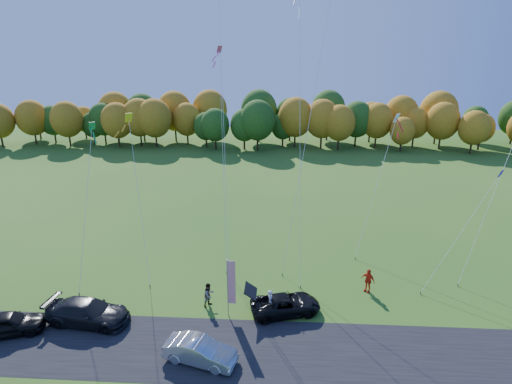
# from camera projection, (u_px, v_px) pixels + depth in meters

# --- Properties ---
(ground) EXTENTS (160.00, 160.00, 0.00)m
(ground) POSITION_uv_depth(u_px,v_px,m) (251.00, 311.00, 28.50)
(ground) COLOR #285817
(asphalt_strip) EXTENTS (90.00, 6.00, 0.01)m
(asphalt_strip) POSITION_uv_depth(u_px,v_px,m) (247.00, 350.00, 24.72)
(asphalt_strip) COLOR black
(asphalt_strip) RESTS_ON ground
(tree_line) EXTENTS (116.00, 12.00, 10.00)m
(tree_line) POSITION_uv_depth(u_px,v_px,m) (270.00, 148.00, 80.55)
(tree_line) COLOR #1E4711
(tree_line) RESTS_ON ground
(black_suv) EXTENTS (5.35, 3.51, 1.37)m
(black_suv) POSITION_uv_depth(u_px,v_px,m) (285.00, 304.00, 28.15)
(black_suv) COLOR black
(black_suv) RESTS_ON ground
(silver_sedan) EXTENTS (4.66, 2.63, 1.45)m
(silver_sedan) POSITION_uv_depth(u_px,v_px,m) (200.00, 351.00, 23.60)
(silver_sedan) COLOR #BABABF
(silver_sedan) RESTS_ON ground
(dark_truck_a) EXTENTS (5.88, 2.88, 1.64)m
(dark_truck_a) POSITION_uv_depth(u_px,v_px,m) (88.00, 312.00, 27.06)
(dark_truck_a) COLOR black
(dark_truck_a) RESTS_ON ground
(dark_truck_b) EXTENTS (4.83, 3.11, 1.53)m
(dark_truck_b) POSITION_uv_depth(u_px,v_px,m) (7.00, 324.00, 25.98)
(dark_truck_b) COLOR black
(dark_truck_b) RESTS_ON ground
(person_tailgate_a) EXTENTS (0.60, 0.76, 1.86)m
(person_tailgate_a) POSITION_uv_depth(u_px,v_px,m) (270.00, 302.00, 28.00)
(person_tailgate_a) COLOR silver
(person_tailgate_a) RESTS_ON ground
(person_tailgate_b) EXTENTS (1.07, 1.11, 1.80)m
(person_tailgate_b) POSITION_uv_depth(u_px,v_px,m) (209.00, 295.00, 28.91)
(person_tailgate_b) COLOR gray
(person_tailgate_b) RESTS_ON ground
(person_east) EXTENTS (1.15, 1.09, 1.91)m
(person_east) POSITION_uv_depth(u_px,v_px,m) (368.00, 280.00, 30.68)
(person_east) COLOR red
(person_east) RESTS_ON ground
(feather_flag) EXTENTS (0.58, 0.07, 4.38)m
(feather_flag) POSITION_uv_depth(u_px,v_px,m) (231.00, 282.00, 27.23)
(feather_flag) COLOR #999999
(feather_flag) RESTS_ON ground
(kite_delta_blue) EXTENTS (3.36, 11.74, 30.04)m
(kite_delta_blue) POSITION_uv_depth(u_px,v_px,m) (222.00, 87.00, 34.04)
(kite_delta_blue) COLOR #4C3F33
(kite_delta_blue) RESTS_ON ground
(kite_parafoil_orange) EXTENTS (6.60, 12.52, 27.88)m
(kite_parafoil_orange) POSITION_uv_depth(u_px,v_px,m) (313.00, 100.00, 34.32)
(kite_parafoil_orange) COLOR #4C3F33
(kite_parafoil_orange) RESTS_ON ground
(kite_delta_red) EXTENTS (2.71, 10.34, 25.08)m
(kite_delta_red) POSITION_uv_depth(u_px,v_px,m) (300.00, 104.00, 31.96)
(kite_delta_red) COLOR #4C3F33
(kite_delta_red) RESTS_ON ground
(kite_parafoil_rainbow) EXTENTS (8.44, 7.09, 16.23)m
(kite_parafoil_rainbow) POSITION_uv_depth(u_px,v_px,m) (500.00, 179.00, 32.01)
(kite_parafoil_rainbow) COLOR #4C3F33
(kite_parafoil_rainbow) RESTS_ON ground
(kite_diamond_yellow) EXTENTS (3.33, 6.67, 13.23)m
(kite_diamond_yellow) POSITION_uv_depth(u_px,v_px,m) (139.00, 198.00, 32.45)
(kite_diamond_yellow) COLOR #4C3F33
(kite_diamond_yellow) RESTS_ON ground
(kite_diamond_green) EXTENTS (1.09, 6.91, 12.56)m
(kite_diamond_green) POSITION_uv_depth(u_px,v_px,m) (86.00, 203.00, 31.61)
(kite_diamond_green) COLOR #4C3F33
(kite_diamond_green) RESTS_ON ground
(kite_diamond_white) EXTENTS (4.82, 6.96, 12.65)m
(kite_diamond_white) POSITION_uv_depth(u_px,v_px,m) (377.00, 185.00, 36.87)
(kite_diamond_white) COLOR #4C3F33
(kite_diamond_white) RESTS_ON ground
(kite_diamond_pink) EXTENTS (1.59, 7.12, 18.49)m
(kite_diamond_pink) POSITION_uv_depth(u_px,v_px,m) (223.00, 158.00, 33.69)
(kite_diamond_pink) COLOR #4C3F33
(kite_diamond_pink) RESTS_ON ground
(kite_diamond_blue_low) EXTENTS (6.53, 3.84, 9.39)m
(kite_diamond_blue_low) POSITION_uv_depth(u_px,v_px,m) (461.00, 233.00, 30.56)
(kite_diamond_blue_low) COLOR #4C3F33
(kite_diamond_blue_low) RESTS_ON ground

